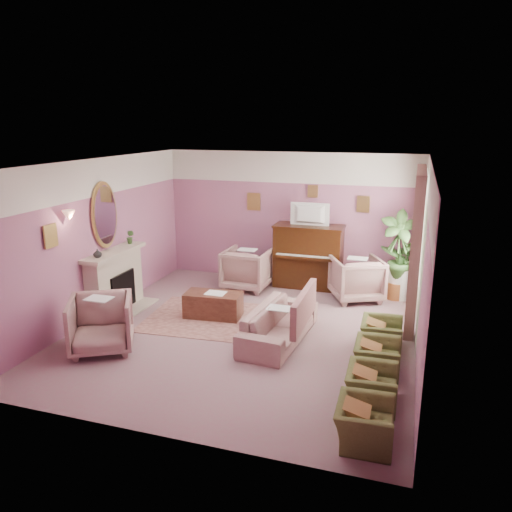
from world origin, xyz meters
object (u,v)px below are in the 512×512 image
(floral_armchair_left, at_px, (247,267))
(floral_armchair_front, at_px, (101,321))
(olive_chair_d, at_px, (382,330))
(sofa, at_px, (279,317))
(floral_armchair_right, at_px, (357,276))
(piano, at_px, (308,257))
(olive_chair_b, at_px, (372,381))
(olive_chair_a, at_px, (365,417))
(television, at_px, (309,213))
(side_table, at_px, (399,280))
(olive_chair_c, at_px, (377,353))
(coffee_table, at_px, (213,305))

(floral_armchair_left, distance_m, floral_armchair_front, 3.67)
(olive_chair_d, bearing_deg, sofa, -173.56)
(floral_armchair_right, bearing_deg, olive_chair_d, -73.23)
(piano, height_order, olive_chair_b, piano)
(floral_armchair_right, xyz_separation_m, olive_chair_a, (0.64, -4.59, -0.16))
(television, relative_size, olive_chair_b, 1.12)
(floral_armchair_left, relative_size, side_table, 1.35)
(sofa, bearing_deg, olive_chair_c, -21.95)
(floral_armchair_left, bearing_deg, olive_chair_a, -57.57)
(olive_chair_c, height_order, olive_chair_d, same)
(floral_armchair_right, height_order, olive_chair_d, floral_armchair_right)
(olive_chair_d, distance_m, side_table, 2.52)
(floral_armchair_front, xyz_separation_m, olive_chair_d, (4.08, 1.36, -0.16))
(olive_chair_a, relative_size, side_table, 1.02)
(floral_armchair_right, distance_m, floral_armchair_front, 4.90)
(television, height_order, floral_armchair_left, television)
(sofa, relative_size, olive_chair_d, 2.68)
(piano, distance_m, television, 0.95)
(television, distance_m, olive_chair_a, 5.48)
(olive_chair_b, bearing_deg, olive_chair_d, 90.00)
(television, height_order, sofa, television)
(floral_armchair_front, height_order, side_table, floral_armchair_front)
(sofa, xyz_separation_m, olive_chair_b, (1.59, -1.46, -0.08))
(television, bearing_deg, side_table, -2.01)
(floral_armchair_right, relative_size, olive_chair_a, 1.33)
(olive_chair_d, bearing_deg, olive_chair_b, -90.00)
(coffee_table, xyz_separation_m, olive_chair_b, (2.97, -2.05, 0.08))
(floral_armchair_front, distance_m, olive_chair_b, 4.09)
(side_table, bearing_deg, television, 177.99)
(coffee_table, height_order, olive_chair_a, olive_chair_a)
(floral_armchair_front, distance_m, olive_chair_a, 4.23)
(floral_armchair_left, height_order, side_table, floral_armchair_left)
(olive_chair_c, bearing_deg, olive_chair_a, -90.00)
(side_table, bearing_deg, olive_chair_d, -93.59)
(sofa, relative_size, olive_chair_a, 2.68)
(sofa, distance_m, olive_chair_a, 2.78)
(coffee_table, relative_size, olive_chair_c, 1.41)
(piano, height_order, side_table, piano)
(coffee_table, xyz_separation_m, olive_chair_a, (2.97, -2.87, 0.08))
(floral_armchair_right, bearing_deg, olive_chair_b, -80.34)
(olive_chair_d, bearing_deg, television, 123.70)
(olive_chair_a, relative_size, olive_chair_d, 1.00)
(piano, xyz_separation_m, floral_armchair_right, (1.08, -0.50, -0.18))
(olive_chair_c, bearing_deg, coffee_table, 157.49)
(sofa, bearing_deg, floral_armchair_right, 67.72)
(floral_armchair_left, xyz_separation_m, olive_chair_d, (2.91, -2.12, -0.16))
(coffee_table, distance_m, floral_armchair_right, 2.91)
(olive_chair_a, height_order, olive_chair_c, same)
(olive_chair_a, bearing_deg, side_table, 88.18)
(sofa, distance_m, side_table, 3.21)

